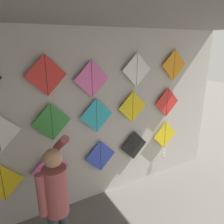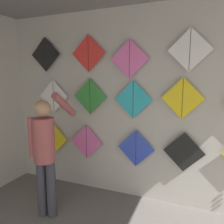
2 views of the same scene
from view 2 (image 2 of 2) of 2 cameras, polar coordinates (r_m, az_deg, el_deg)
The scene contains 14 objects.
back_panel at distance 3.23m, azimuth 6.29°, elevation 1.57°, with size 5.08×0.06×2.80m, color #BCB7AD.
shopkeeper at distance 2.94m, azimuth -17.07°, elevation -9.01°, with size 0.41×0.61×1.64m.
kite_0 at distance 3.91m, azimuth -15.12°, elevation -6.64°, with size 0.55×0.01×0.55m.
kite_1 at distance 3.57m, azimuth -6.68°, elevation -7.76°, with size 0.55×0.01×0.55m.
kite_2 at distance 3.27m, azimuth 6.26°, elevation -9.40°, with size 0.55×0.01×0.55m.
kite_3 at distance 3.16m, azimuth 18.25°, elevation -9.91°, with size 0.55×0.01×0.55m.
kite_5 at distance 3.76m, azimuth -15.02°, elevation 3.96°, with size 0.55×0.01×0.55m.
kite_6 at distance 3.39m, azimuth -5.78°, elevation 4.07°, with size 0.55×0.01×0.55m.
kite_7 at distance 3.14m, azimuth 5.55°, elevation 3.26°, with size 0.55×0.01×0.55m.
kite_8 at distance 3.01m, azimuth 17.95°, elevation 3.40°, with size 0.55×0.01×0.55m.
kite_10 at distance 3.84m, azimuth -17.01°, elevation 14.20°, with size 0.55×0.01×0.55m.
kite_11 at distance 3.41m, azimuth -6.21°, elevation 15.00°, with size 0.55×0.01×0.55m.
kite_12 at distance 3.15m, azimuth 4.57°, elevation 13.67°, with size 0.55×0.01×0.55m.
kite_13 at distance 3.02m, azimuth 19.70°, elevation 15.06°, with size 0.55×0.01×0.55m.
Camera 2 is at (0.86, 1.01, 1.82)m, focal length 35.00 mm.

